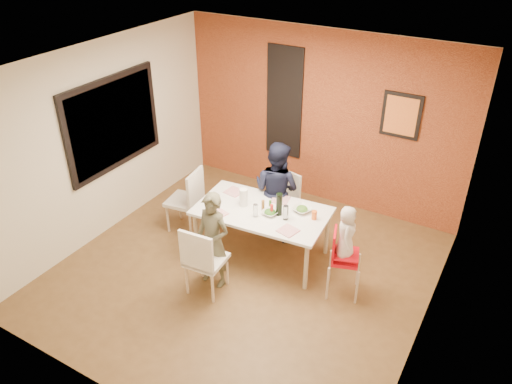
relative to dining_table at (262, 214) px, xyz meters
The scene contains 35 objects.
ground 0.78m from the dining_table, 91.99° to the right, with size 4.50×4.50×0.00m, color brown.
ceiling 2.09m from the dining_table, 91.99° to the right, with size 4.50×4.50×0.02m, color silver.
wall_back 1.95m from the dining_table, 90.47° to the left, with size 4.50×0.02×2.70m, color beige.
wall_front 2.77m from the dining_table, 90.32° to the right, with size 4.50×0.02×2.70m, color beige.
wall_left 2.41m from the dining_table, 169.27° to the right, with size 0.02×4.50×2.70m, color beige.
wall_right 2.38m from the dining_table, 10.87° to the right, with size 0.02×4.50×2.70m, color beige.
brick_accent_wall 1.93m from the dining_table, 90.47° to the left, with size 4.50×0.02×2.70m, color maroon.
picture_window_frame 2.42m from the dining_table, behind, with size 0.05×1.70×1.30m, color black.
picture_window_pane 2.41m from the dining_table, behind, with size 0.02×1.55×1.15m, color black.
glassblock_strip 2.07m from the dining_table, 109.00° to the left, with size 0.55×0.03×1.70m, color silver.
glassblock_surround 2.07m from the dining_table, 109.05° to the left, with size 0.60×0.03×1.76m, color black.
art_print_frame 2.36m from the dining_table, 56.36° to the left, with size 0.54×0.03×0.64m, color black.
art_print_canvas 2.35m from the dining_table, 56.13° to the left, with size 0.44×0.01×0.54m, color orange.
dining_table is the anchor object (origin of this frame).
chair_near 1.07m from the dining_table, 102.39° to the right, with size 0.47×0.47×0.95m.
chair_far 0.81m from the dining_table, 94.61° to the left, with size 0.48×0.48×0.85m.
chair_left 1.21m from the dining_table, behind, with size 0.51×0.51×0.97m.
high_chair 1.21m from the dining_table, ahead, with size 0.47×0.47×0.89m.
child_near 0.83m from the dining_table, 106.48° to the right, with size 0.47×0.31×1.28m, color #514F3A.
child_far 0.57m from the dining_table, 98.28° to the left, with size 0.70×0.54×1.44m, color black.
toddler 1.25m from the dining_table, ahead, with size 0.34×0.22×0.70m, color beige.
plate_near_left 0.58m from the dining_table, 140.33° to the right, with size 0.20×0.20×0.01m, color white.
plate_far_mid 0.36m from the dining_table, 75.25° to the left, with size 0.23×0.23×0.01m, color silver.
plate_near_right 0.58m from the dining_table, 26.68° to the right, with size 0.22×0.22×0.01m, color white.
plate_far_left 0.60m from the dining_table, 159.64° to the left, with size 0.23×0.23×0.01m, color white.
salad_bowl_a 0.17m from the dining_table, 15.80° to the right, with size 0.20×0.20×0.05m, color white.
salad_bowl_b 0.53m from the dining_table, 26.74° to the left, with size 0.24×0.24×0.06m, color white.
wine_bottle 0.32m from the dining_table, ahead, with size 0.08×0.08×0.30m, color black.
wine_glass_a 0.23m from the dining_table, 89.03° to the right, with size 0.06×0.06×0.18m, color silver.
wine_glass_b 0.40m from the dining_table, ahead, with size 0.07×0.07×0.19m, color silver.
paper_towel_roll 0.33m from the dining_table, behind, with size 0.11×0.11×0.24m, color white.
condiment_red 0.22m from the dining_table, 14.62° to the right, with size 0.04×0.04×0.16m, color red.
condiment_green 0.17m from the dining_table, 43.29° to the left, with size 0.03×0.03×0.13m, color #3B7828.
condiment_brown 0.14m from the dining_table, 28.45° to the right, with size 0.04×0.04×0.16m, color brown.
sippy_cup 0.70m from the dining_table, 12.19° to the left, with size 0.07×0.07×0.12m, color orange.
Camera 1 is at (2.70, -4.35, 4.22)m, focal length 35.00 mm.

